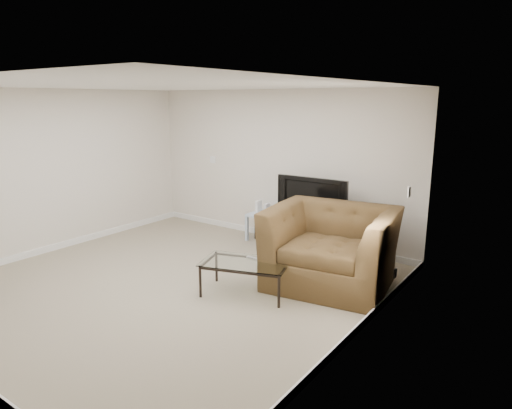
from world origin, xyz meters
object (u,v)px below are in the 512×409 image
Objects in this scene: tv_stand at (315,235)px; side_table at (265,227)px; subwoofer at (267,230)px; recliner at (332,234)px; coffee_table at (246,278)px; television at (315,198)px.

side_table is (-0.99, 0.06, -0.04)m from tv_stand.
subwoofer is (-0.96, 0.08, -0.11)m from tv_stand.
coffee_table is (-0.71, -0.88, -0.47)m from recliner.
tv_stand is 0.42× the size of recliner.
side_table is at bearing -147.13° from subwoofer.
recliner reaches higher than television.
tv_stand is 0.97m from subwoofer.
tv_stand is 2.21× the size of subwoofer.
television is at bearing -6.45° from subwoofer.
television is at bearing 119.52° from recliner.
side_table is (-0.99, 0.09, -0.64)m from television.
tv_stand is 1.90m from coffee_table.
tv_stand is 0.60m from television.
recliner is (1.74, -1.10, 0.51)m from subwoofer.
subwoofer is at bearing 178.39° from tv_stand.
subwoofer is at bearing 139.01° from recliner.
coffee_table is (0.07, -1.89, -0.06)m from tv_stand.
recliner is 1.22m from coffee_table.
tv_stand is 0.99m from side_table.
recliner is at bearing 51.00° from coffee_table.
subwoofer is 2.23m from coffee_table.
tv_stand is at bearing 92.07° from coffee_table.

